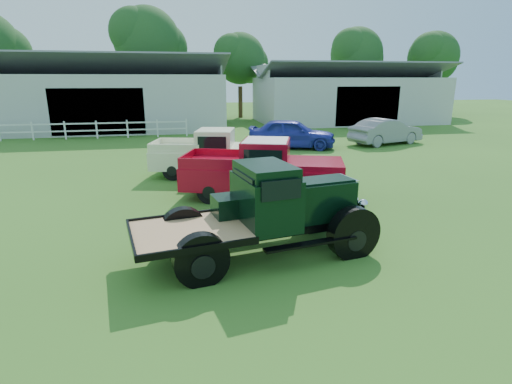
{
  "coord_description": "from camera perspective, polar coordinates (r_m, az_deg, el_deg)",
  "views": [
    {
      "loc": [
        -1.81,
        -8.71,
        3.94
      ],
      "look_at": [
        0.2,
        1.2,
        1.05
      ],
      "focal_mm": 28.0,
      "sensor_mm": 36.0,
      "label": 1
    }
  ],
  "objects": [
    {
      "name": "tree_c",
      "position": [
        42.27,
        -2.28,
        16.68
      ],
      "size": [
        5.4,
        5.4,
        9.0
      ],
      "primitive_type": null,
      "color": "#245B26",
      "rests_on": "ground"
    },
    {
      "name": "misc_car_grey",
      "position": [
        26.12,
        18.07,
        8.22
      ],
      "size": [
        5.04,
        2.99,
        1.57
      ],
      "primitive_type": "imported",
      "rotation": [
        0.0,
        0.0,
        1.87
      ],
      "color": "gray",
      "rests_on": "ground"
    },
    {
      "name": "ground",
      "position": [
        9.73,
        0.25,
        -7.94
      ],
      "size": [
        120.0,
        120.0,
        0.0
      ],
      "primitive_type": "plane",
      "color": "#3B6A22"
    },
    {
      "name": "tree_e",
      "position": [
        49.31,
        23.8,
        15.59
      ],
      "size": [
        5.7,
        5.7,
        9.5
      ],
      "primitive_type": null,
      "color": "#245B26",
      "rests_on": "ground"
    },
    {
      "name": "vintage_flatbed",
      "position": [
        8.97,
        0.72,
        -2.73
      ],
      "size": [
        5.68,
        3.04,
        2.13
      ],
      "primitive_type": null,
      "rotation": [
        0.0,
        0.0,
        0.18
      ],
      "color": "black",
      "rests_on": "ground"
    },
    {
      "name": "tree_d",
      "position": [
        47.09,
        14.03,
        16.77
      ],
      "size": [
        6.0,
        6.0,
        10.0
      ],
      "primitive_type": null,
      "color": "#245B26",
      "rests_on": "ground"
    },
    {
      "name": "tree_b",
      "position": [
        42.81,
        -15.13,
        17.84
      ],
      "size": [
        6.9,
        6.9,
        11.5
      ],
      "primitive_type": null,
      "color": "#245B26",
      "rests_on": "ground"
    },
    {
      "name": "white_pickup",
      "position": [
        16.66,
        -6.12,
        5.51
      ],
      "size": [
        5.51,
        3.24,
        1.9
      ],
      "primitive_type": null,
      "rotation": [
        0.0,
        0.0,
        -0.25
      ],
      "color": "#EFEBBF",
      "rests_on": "ground"
    },
    {
      "name": "red_pickup",
      "position": [
        13.43,
        0.94,
        3.32
      ],
      "size": [
        5.91,
        3.77,
        2.01
      ],
      "primitive_type": null,
      "rotation": [
        0.0,
        0.0,
        -0.33
      ],
      "color": "#AF091F",
      "rests_on": "ground"
    },
    {
      "name": "fence_rail",
      "position": [
        29.56,
        -23.72,
        8.12
      ],
      "size": [
        14.2,
        0.16,
        1.2
      ],
      "primitive_type": null,
      "color": "white",
      "rests_on": "ground"
    },
    {
      "name": "shed_left",
      "position": [
        35.12,
        -20.51,
        13.1
      ],
      "size": [
        18.8,
        10.2,
        5.6
      ],
      "primitive_type": null,
      "color": "#B6B6B6",
      "rests_on": "ground"
    },
    {
      "name": "misc_car_blue",
      "position": [
        23.53,
        5.11,
        8.34
      ],
      "size": [
        5.39,
        3.46,
        1.71
      ],
      "primitive_type": "imported",
      "rotation": [
        0.0,
        0.0,
        1.26
      ],
      "color": "#262E9F",
      "rests_on": "ground"
    },
    {
      "name": "shed_right",
      "position": [
        39.08,
        12.77,
        13.59
      ],
      "size": [
        16.8,
        9.2,
        5.2
      ],
      "primitive_type": null,
      "color": "#B6B6B6",
      "rests_on": "ground"
    }
  ]
}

